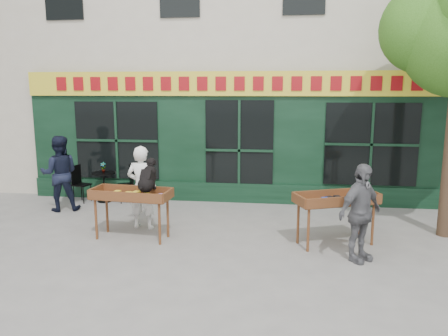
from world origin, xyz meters
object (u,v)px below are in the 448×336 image
Objects in this scene: dog at (147,174)px; woman at (142,187)px; man_right at (360,213)px; bistro_table at (104,181)px; man_left at (60,173)px; book_cart_right at (336,202)px; book_cart_center at (131,197)px.

woman is at bearing 122.09° from dog.
man_right is 6.65m from bistro_table.
dog is 3.25m from man_left.
bistro_table is at bearing -149.23° from man_left.
book_cart_right is 2.14× the size of bistro_table.
book_cart_center is at bearing -57.50° from bistro_table.
woman reaches higher than man_right.
man_left is at bearing 149.73° from book_cart_center.
dog is (0.35, -0.05, 0.47)m from book_cart_center.
man_right reaches higher than book_cart_center.
man_right is (4.17, -0.58, 0.01)m from book_cart_center.
man_right reaches higher than bistro_table.
woman reaches higher than dog.
man_left is (-6.23, 1.53, 0.08)m from book_cart_right.
man_right is at bearing 169.07° from woman.
book_cart_center is 0.89× the size of woman.
dog reaches higher than book_cart_right.
man_right is 0.93× the size of man_left.
book_cart_center is 2.59× the size of dog.
bistro_table is (-5.53, 2.43, -0.28)m from book_cart_right.
dog is 3.88m from man_right.
book_cart_right is 6.04m from bistro_table.
woman is 2.28× the size of bistro_table.
bistro_table is (-1.66, 2.60, -0.28)m from book_cart_center.
woman is at bearing 134.65° from man_left.
man_left is (-2.71, 1.75, -0.39)m from dog.
bistro_table is at bearing 128.03° from book_cart_center.
book_cart_center is 0.93× the size of man_right.
dog is at bearing 161.56° from book_cart_right.
book_cart_center is 0.96× the size of book_cart_right.
man_right is at bearing 139.38° from man_left.
dog is at bearing 122.09° from woman.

